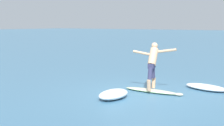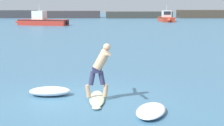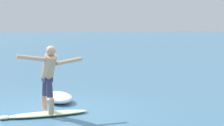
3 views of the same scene
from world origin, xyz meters
name	(u,v)px [view 3 (image 3 of 3)]	position (x,y,z in m)	size (l,w,h in m)	color
ground_plane	(50,112)	(0.00, 0.00, 0.00)	(200.00, 200.00, 0.00)	teal
surfboard	(46,114)	(0.42, -0.15, 0.05)	(0.51, 2.15, 0.23)	beige
surfer	(49,73)	(0.54, -0.10, 1.04)	(0.80, 1.56, 1.60)	tan
wave_foam_at_tail	(59,97)	(-1.08, 0.44, 0.14)	(1.32, 0.81, 0.27)	white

